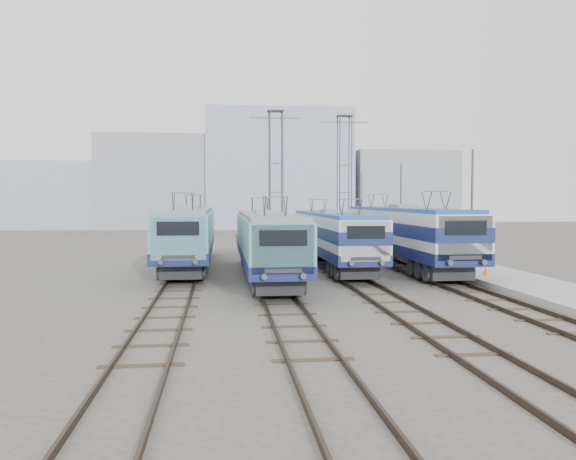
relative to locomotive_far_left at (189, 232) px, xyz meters
The scene contains 16 objects.
ground 11.95m from the locomotive_far_left, 54.86° to the right, with size 160.00×160.00×0.00m, color #514C47.
platform 17.16m from the locomotive_far_left, ahead, with size 4.00×70.00×0.30m, color #9E9E99.
locomotive_far_left is the anchor object (origin of this frame).
locomotive_center_left 7.26m from the locomotive_far_left, 51.67° to the right, with size 2.76×17.43×3.28m.
locomotive_center_right 9.11m from the locomotive_far_left, ahead, with size 2.71×17.13×3.22m.
locomotive_far_right 13.62m from the locomotive_far_left, ahead, with size 2.96×18.73×3.52m.
catenary_tower_west 14.78m from the locomotive_far_left, 61.45° to the left, with size 4.50×1.20×12.00m.
catenary_tower_east 20.05m from the locomotive_far_left, 47.40° to the left, with size 4.50×1.20×12.00m.
mast_front 17.17m from the locomotive_far_left, 26.32° to the right, with size 0.12×0.12×7.00m, color #3F4247.
mast_mid 16.02m from the locomotive_far_left, 16.02° to the left, with size 0.12×0.12×7.00m, color #3F4247.
mast_rear 22.50m from the locomotive_far_left, 46.91° to the left, with size 0.12×0.12×7.00m, color #3F4247.
safety_cone 17.99m from the locomotive_far_left, 25.74° to the right, with size 0.34×0.34×0.51m, color orange.
building_west 53.12m from the locomotive_far_left, 97.88° to the left, with size 18.00×12.00×14.00m, color gray.
building_center 53.92m from the locomotive_far_left, 78.41° to the left, with size 22.00×14.00×18.00m, color #919CB4.
building_east 60.88m from the locomotive_far_left, 59.60° to the left, with size 16.00×12.00×12.00m, color gray.
building_far_west 57.40m from the locomotive_far_left, 113.92° to the left, with size 14.00×10.00×10.00m, color #919CB4.
Camera 1 is at (-4.65, -26.59, 4.28)m, focal length 35.00 mm.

